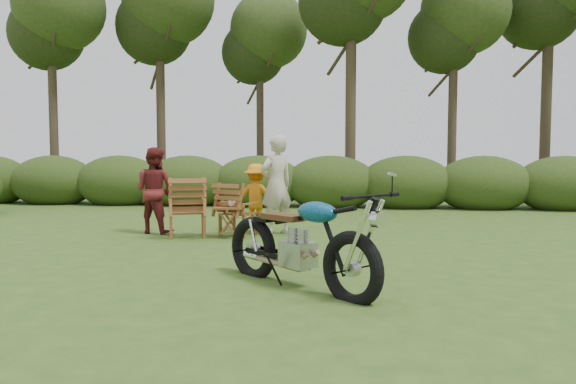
# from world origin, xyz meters

# --- Properties ---
(ground) EXTENTS (80.00, 80.00, 0.00)m
(ground) POSITION_xyz_m (0.00, 0.00, 0.00)
(ground) COLOR #2E4C19
(ground) RESTS_ON ground
(tree_line) EXTENTS (22.52, 11.62, 8.14)m
(tree_line) POSITION_xyz_m (0.50, 9.74, 3.81)
(tree_line) COLOR #382D1F
(tree_line) RESTS_ON ground
(motorcycle) EXTENTS (2.23, 2.10, 1.27)m
(motorcycle) POSITION_xyz_m (0.07, -0.12, 0.00)
(motorcycle) COLOR #0E7BBC
(motorcycle) RESTS_ON ground
(lawn_chair_right) EXTENTS (0.84, 0.84, 0.93)m
(lawn_chair_right) POSITION_xyz_m (-1.38, 3.55, 0.00)
(lawn_chair_right) COLOR brown
(lawn_chair_right) RESTS_ON ground
(lawn_chair_left) EXTENTS (0.90, 0.90, 1.03)m
(lawn_chair_left) POSITION_xyz_m (-2.23, 3.24, 0.00)
(lawn_chair_left) COLOR brown
(lawn_chair_left) RESTS_ON ground
(side_table) EXTENTS (0.55, 0.48, 0.54)m
(side_table) POSITION_xyz_m (-1.49, 3.25, 0.27)
(side_table) COLOR brown
(side_table) RESTS_ON ground
(cup) EXTENTS (0.14, 0.14, 0.10)m
(cup) POSITION_xyz_m (-1.44, 3.26, 0.59)
(cup) COLOR beige
(cup) RESTS_ON side_table
(adult_a) EXTENTS (0.77, 0.75, 1.78)m
(adult_a) POSITION_xyz_m (-0.73, 3.75, 0.00)
(adult_a) COLOR #BFB39D
(adult_a) RESTS_ON ground
(adult_b) EXTENTS (0.88, 0.76, 1.56)m
(adult_b) POSITION_xyz_m (-2.97, 3.65, 0.00)
(adult_b) COLOR maroon
(adult_b) RESTS_ON ground
(child) EXTENTS (0.84, 0.51, 1.26)m
(child) POSITION_xyz_m (-1.17, 4.14, 0.00)
(child) COLOR orange
(child) RESTS_ON ground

